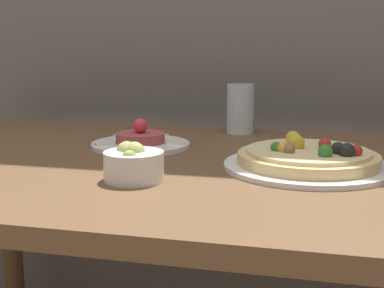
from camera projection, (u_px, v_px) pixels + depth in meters
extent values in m
cube|color=brown|center=(172.00, 168.00, 1.10)|extent=(1.38, 0.87, 0.03)
cylinder|color=brown|center=(12.00, 249.00, 1.68)|extent=(0.06, 0.06, 0.73)
cylinder|color=white|center=(307.00, 166.00, 1.02)|extent=(0.32, 0.32, 0.01)
cylinder|color=#E5C17F|center=(308.00, 158.00, 1.02)|extent=(0.27, 0.27, 0.02)
cylinder|color=beige|center=(308.00, 151.00, 1.01)|extent=(0.24, 0.24, 0.01)
sphere|color=#997047|center=(289.00, 149.00, 0.99)|extent=(0.02, 0.02, 0.02)
sphere|color=gold|center=(293.00, 138.00, 1.08)|extent=(0.03, 0.03, 0.03)
sphere|color=black|center=(338.00, 149.00, 0.98)|extent=(0.03, 0.03, 0.03)
sphere|color=gold|center=(296.00, 143.00, 1.03)|extent=(0.03, 0.03, 0.03)
sphere|color=#387F33|center=(325.00, 152.00, 0.95)|extent=(0.03, 0.03, 0.03)
sphere|color=#B22D23|center=(325.00, 144.00, 1.03)|extent=(0.02, 0.02, 0.02)
sphere|color=black|center=(347.00, 151.00, 0.96)|extent=(0.03, 0.03, 0.03)
sphere|color=#B22D23|center=(356.00, 151.00, 0.96)|extent=(0.02, 0.02, 0.02)
sphere|color=#387F33|center=(276.00, 147.00, 1.00)|extent=(0.02, 0.02, 0.02)
sphere|color=gold|center=(283.00, 148.00, 0.99)|extent=(0.02, 0.02, 0.02)
cylinder|color=white|center=(140.00, 145.00, 1.23)|extent=(0.23, 0.23, 0.01)
cylinder|color=#A84747|center=(140.00, 138.00, 1.23)|extent=(0.11, 0.11, 0.02)
sphere|color=#E0384C|center=(140.00, 126.00, 1.23)|extent=(0.03, 0.03, 0.03)
cube|color=white|center=(176.00, 143.00, 1.21)|extent=(0.04, 0.02, 0.01)
cube|color=white|center=(162.00, 136.00, 1.30)|extent=(0.03, 0.04, 0.01)
cube|color=white|center=(120.00, 136.00, 1.30)|extent=(0.04, 0.04, 0.01)
cube|color=white|center=(104.00, 144.00, 1.20)|extent=(0.04, 0.04, 0.01)
cube|color=white|center=(140.00, 149.00, 1.15)|extent=(0.03, 0.04, 0.01)
cylinder|color=white|center=(134.00, 166.00, 0.93)|extent=(0.11, 0.11, 0.05)
sphere|color=#A3B25B|center=(134.00, 152.00, 0.93)|extent=(0.04, 0.04, 0.04)
sphere|color=#8EA34C|center=(129.00, 157.00, 0.90)|extent=(0.02, 0.02, 0.02)
sphere|color=#A3B25B|center=(130.00, 152.00, 0.93)|extent=(0.03, 0.03, 0.03)
sphere|color=#A3B25B|center=(127.00, 151.00, 0.94)|extent=(0.04, 0.04, 0.04)
sphere|color=#A3B25B|center=(138.00, 152.00, 0.95)|extent=(0.02, 0.02, 0.02)
sphere|color=#B7BC70|center=(132.00, 153.00, 0.93)|extent=(0.03, 0.03, 0.03)
cylinder|color=silver|center=(240.00, 109.00, 1.41)|extent=(0.07, 0.07, 0.13)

